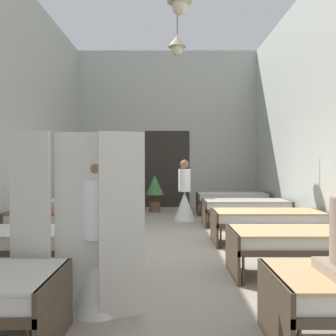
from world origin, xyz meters
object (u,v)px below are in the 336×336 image
object	(u,v)px
bed_right_row_1	(308,241)
bed_right_row_4	(233,198)
potted_plant	(156,188)
bed_right_row_3	(247,206)
privacy_screen	(78,224)
bed_left_row_3	(89,206)
nurse_mid_aisle	(99,255)
patient_seated_secondary	(85,194)
bed_right_row_2	(269,218)
nurse_near_aisle	(186,199)
bed_left_row_4	(104,198)
bed_left_row_2	(67,218)
bed_left_row_1	(27,240)

from	to	relation	value
bed_right_row_1	bed_right_row_4	distance (m)	5.20
potted_plant	bed_right_row_3	bearing A→B (deg)	-46.04
privacy_screen	bed_left_row_3	bearing A→B (deg)	100.55
nurse_mid_aisle	patient_seated_secondary	distance (m)	2.82
bed_right_row_4	bed_right_row_2	bearing A→B (deg)	-90.00
nurse_near_aisle	patient_seated_secondary	distance (m)	3.16
bed_right_row_2	bed_right_row_4	xyz separation A→B (m)	(0.00, 3.46, 0.00)
bed_right_row_3	bed_right_row_4	xyz separation A→B (m)	(0.00, 1.73, 0.00)
patient_seated_secondary	bed_left_row_4	bearing A→B (deg)	95.63
patient_seated_secondary	bed_left_row_2	bearing A→B (deg)	166.25
bed_left_row_3	privacy_screen	bearing A→B (deg)	-78.42
potted_plant	privacy_screen	bearing A→B (deg)	-93.86
bed_left_row_2	bed_left_row_3	world-z (taller)	same
bed_left_row_4	bed_left_row_3	bearing A→B (deg)	-90.00
potted_plant	privacy_screen	xyz separation A→B (m)	(-0.46, -6.83, 0.18)
nurse_near_aisle	privacy_screen	bearing A→B (deg)	34.86
bed_left_row_1	bed_right_row_3	xyz separation A→B (m)	(3.53, 3.46, 0.00)
bed_right_row_4	bed_right_row_3	bearing A→B (deg)	-90.00
bed_left_row_4	patient_seated_secondary	distance (m)	3.59
bed_left_row_1	patient_seated_secondary	size ratio (longest dim) A/B	2.37
bed_right_row_1	privacy_screen	bearing A→B (deg)	-155.55
bed_right_row_2	bed_right_row_4	distance (m)	3.46
bed_right_row_4	patient_seated_secondary	world-z (taller)	patient_seated_secondary
bed_left_row_3	bed_left_row_1	bearing A→B (deg)	-90.00
bed_left_row_1	nurse_mid_aisle	bearing A→B (deg)	-43.15
nurse_mid_aisle	potted_plant	size ratio (longest dim) A/B	1.41
bed_left_row_1	bed_left_row_3	bearing A→B (deg)	90.00
bed_right_row_2	nurse_near_aisle	world-z (taller)	nurse_near_aisle
bed_left_row_2	bed_right_row_1	bearing A→B (deg)	-26.15
bed_left_row_4	patient_seated_secondary	world-z (taller)	patient_seated_secondary
patient_seated_secondary	potted_plant	world-z (taller)	patient_seated_secondary
bed_right_row_4	nurse_mid_aisle	world-z (taller)	nurse_mid_aisle
bed_left_row_2	nurse_near_aisle	bearing A→B (deg)	48.28
bed_left_row_3	nurse_near_aisle	world-z (taller)	nurse_near_aisle
bed_right_row_2	bed_right_row_4	size ratio (longest dim) A/B	1.00
bed_left_row_3	nurse_near_aisle	distance (m)	2.31
bed_left_row_1	bed_left_row_3	world-z (taller)	same
bed_left_row_4	nurse_mid_aisle	bearing A→B (deg)	-79.87
bed_right_row_4	nurse_mid_aisle	xyz separation A→B (m)	(-2.41, -6.24, 0.09)
bed_right_row_3	nurse_mid_aisle	distance (m)	5.11
bed_right_row_1	patient_seated_secondary	distance (m)	3.60
bed_left_row_2	potted_plant	distance (m)	4.18
bed_right_row_2	privacy_screen	size ratio (longest dim) A/B	1.12
nurse_mid_aisle	potted_plant	distance (m)	6.71
bed_right_row_3	nurse_mid_aisle	size ratio (longest dim) A/B	1.28
bed_left_row_1	bed_right_row_1	size ratio (longest dim) A/B	1.00
bed_left_row_4	bed_right_row_1	bearing A→B (deg)	-55.83
bed_left_row_1	nurse_near_aisle	world-z (taller)	nurse_near_aisle
patient_seated_secondary	bed_right_row_2	bearing A→B (deg)	1.54
patient_seated_secondary	privacy_screen	bearing A→B (deg)	-77.98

